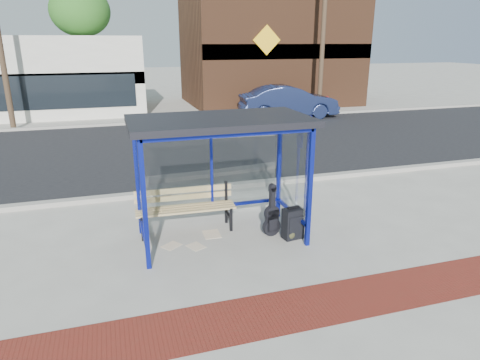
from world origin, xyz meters
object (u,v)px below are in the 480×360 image
object	(u,v)px
bench	(185,206)
backpack	(290,231)
guitar_bag	(272,218)
fire_hydrant	(327,103)
suitcase	(293,224)
parked_car	(289,102)

from	to	relation	value
bench	backpack	distance (m)	2.18
guitar_bag	fire_hydrant	size ratio (longest dim) A/B	1.26
guitar_bag	backpack	distance (m)	0.44
suitcase	parked_car	size ratio (longest dim) A/B	0.14
guitar_bag	bench	bearing A→B (deg)	140.82
backpack	suitcase	bearing A→B (deg)	21.80
fire_hydrant	bench	bearing A→B (deg)	-127.73
guitar_bag	parked_car	xyz separation A→B (m)	(5.91, 12.88, 0.44)
suitcase	backpack	world-z (taller)	suitcase
bench	parked_car	world-z (taller)	parked_car
bench	parked_car	xyz separation A→B (m)	(7.51, 12.12, 0.28)
bench	guitar_bag	bearing A→B (deg)	-23.25
guitar_bag	parked_car	world-z (taller)	parked_car
parked_car	suitcase	bearing A→B (deg)	162.21
bench	fire_hydrant	size ratio (longest dim) A/B	2.47
backpack	parked_car	bearing A→B (deg)	86.85
backpack	parked_car	size ratio (longest dim) A/B	0.08
backpack	fire_hydrant	distance (m)	16.85
bench	suitcase	world-z (taller)	bench
backpack	fire_hydrant	world-z (taller)	fire_hydrant
parked_car	backpack	bearing A→B (deg)	162.01
bench	parked_car	distance (m)	14.26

